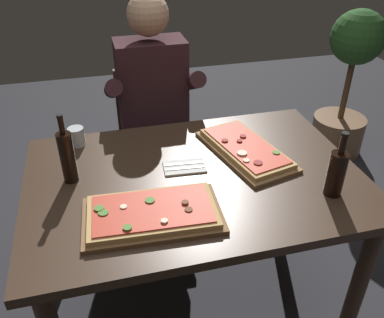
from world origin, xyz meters
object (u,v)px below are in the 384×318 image
at_px(tumbler_near_camera, 77,138).
at_px(diner_chair, 153,133).
at_px(dining_table, 195,193).
at_px(oil_bottle_amber, 336,172).
at_px(seated_diner, 154,104).
at_px(pizza_rectangular_front, 152,213).
at_px(potted_plant_corner, 347,85).
at_px(wine_bottle_dark, 67,156).
at_px(pizza_rectangular_left, 245,149).

distance_m(tumbler_near_camera, diner_chair, 0.70).
height_order(dining_table, oil_bottle_amber, oil_bottle_amber).
height_order(dining_table, seated_diner, seated_diner).
xyz_separation_m(pizza_rectangular_front, diner_chair, (0.17, 1.08, -0.27)).
bearing_deg(potted_plant_corner, oil_bottle_amber, -125.47).
relative_size(tumbler_near_camera, diner_chair, 0.10).
relative_size(oil_bottle_amber, seated_diner, 0.21).
distance_m(wine_bottle_dark, diner_chair, 0.96).
height_order(oil_bottle_amber, tumbler_near_camera, oil_bottle_amber).
distance_m(pizza_rectangular_front, seated_diner, 0.97).
bearing_deg(seated_diner, tumbler_near_camera, -140.16).
height_order(pizza_rectangular_front, potted_plant_corner, potted_plant_corner).
distance_m(seated_diner, potted_plant_corner, 1.54).
distance_m(dining_table, tumbler_near_camera, 0.62).
distance_m(tumbler_near_camera, seated_diner, 0.56).
bearing_deg(oil_bottle_amber, pizza_rectangular_left, 121.17).
bearing_deg(wine_bottle_dark, tumbler_near_camera, 83.88).
xyz_separation_m(oil_bottle_amber, tumbler_near_camera, (-0.96, 0.63, -0.06)).
height_order(wine_bottle_dark, potted_plant_corner, potted_plant_corner).
relative_size(pizza_rectangular_left, wine_bottle_dark, 1.82).
height_order(wine_bottle_dark, oil_bottle_amber, wine_bottle_dark).
bearing_deg(pizza_rectangular_left, oil_bottle_amber, -58.83).
bearing_deg(oil_bottle_amber, tumbler_near_camera, 146.69).
bearing_deg(seated_diner, pizza_rectangular_left, -63.11).
bearing_deg(seated_diner, diner_chair, 90.00).
xyz_separation_m(wine_bottle_dark, potted_plant_corner, (1.95, 0.99, -0.30)).
bearing_deg(pizza_rectangular_front, wine_bottle_dark, 132.06).
height_order(diner_chair, potted_plant_corner, potted_plant_corner).
height_order(pizza_rectangular_front, wine_bottle_dark, wine_bottle_dark).
relative_size(pizza_rectangular_front, wine_bottle_dark, 1.73).
height_order(dining_table, potted_plant_corner, potted_plant_corner).
xyz_separation_m(wine_bottle_dark, oil_bottle_amber, (1.00, -0.35, -0.02)).
height_order(oil_bottle_amber, diner_chair, oil_bottle_amber).
bearing_deg(pizza_rectangular_left, dining_table, -156.64).
bearing_deg(dining_table, pizza_rectangular_front, -134.55).
xyz_separation_m(dining_table, oil_bottle_amber, (0.49, -0.25, 0.20)).
bearing_deg(seated_diner, oil_bottle_amber, -61.47).
height_order(pizza_rectangular_left, oil_bottle_amber, oil_bottle_amber).
relative_size(pizza_rectangular_front, diner_chair, 0.60).
bearing_deg(tumbler_near_camera, dining_table, -38.80).
xyz_separation_m(pizza_rectangular_front, pizza_rectangular_left, (0.49, 0.34, -0.00)).
xyz_separation_m(pizza_rectangular_left, potted_plant_corner, (1.18, 0.97, -0.20)).
bearing_deg(pizza_rectangular_left, wine_bottle_dark, -178.35).
distance_m(dining_table, potted_plant_corner, 1.81).
height_order(pizza_rectangular_front, tumbler_near_camera, tumbler_near_camera).
xyz_separation_m(pizza_rectangular_left, diner_chair, (-0.31, 0.74, -0.27)).
bearing_deg(seated_diner, potted_plant_corner, 13.15).
xyz_separation_m(pizza_rectangular_front, wine_bottle_dark, (-0.28, 0.32, 0.10)).
distance_m(pizza_rectangular_front, oil_bottle_amber, 0.72).
bearing_deg(diner_chair, dining_table, -86.95).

